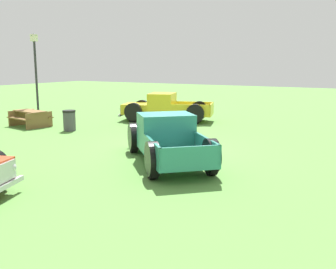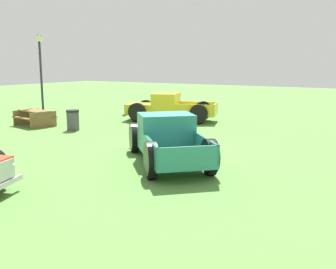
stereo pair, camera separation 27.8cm
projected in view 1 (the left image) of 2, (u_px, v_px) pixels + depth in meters
The scene contains 6 objects.
ground_plane at pixel (167, 154), 13.54m from camera, with size 80.00×80.00×0.00m, color #5B9342.
pickup_truck_foreground at pixel (165, 138), 12.63m from camera, with size 4.78×4.65×1.51m.
pickup_truck_behind_right at pixel (161, 108), 21.15m from camera, with size 3.14×5.17×1.49m.
lamp_post_far at pixel (36, 75), 21.15m from camera, with size 0.36×0.36×4.63m.
picnic_table at pixel (30, 116), 19.38m from camera, with size 1.79×2.04×0.78m.
trash_can at pixel (69, 120), 18.14m from camera, with size 0.59×0.59×0.95m.
Camera 1 is at (-11.47, -6.51, 3.10)m, focal length 42.27 mm.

